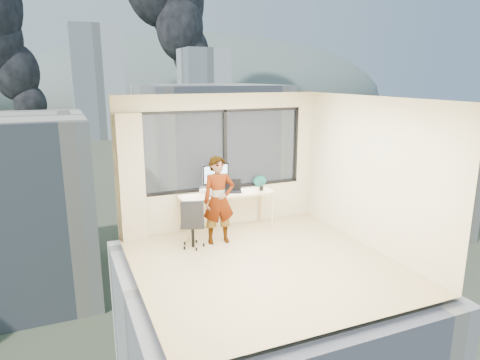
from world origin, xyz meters
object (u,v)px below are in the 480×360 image
desk (227,212)px  person (219,200)px  game_console (208,190)px  laptop (233,187)px  monitor (216,178)px  handbag (260,181)px  chair (193,222)px

desk → person: size_ratio=1.15×
desk → game_console: bearing=141.6°
desk → person: person is taller
laptop → person: bearing=-114.4°
person → game_console: (0.06, 0.75, 0.00)m
monitor → laptop: monitor is taller
laptop → game_console: bearing=170.6°
laptop → handbag: (0.66, 0.20, 0.00)m
monitor → game_console: (-0.12, 0.09, -0.24)m
person → handbag: (1.15, 0.73, 0.07)m
laptop → handbag: bearing=34.8°
game_console → laptop: size_ratio=0.93×
desk → game_console: size_ratio=5.65×
chair → handbag: (1.65, 0.76, 0.41)m
desk → person: (-0.35, -0.52, 0.41)m
game_console → handbag: bearing=20.6°
monitor → laptop: size_ratio=1.62×
desk → chair: chair is taller
person → handbag: 1.36m
chair → handbag: handbag is taller
game_console → laptop: 0.49m
handbag → person: bearing=-133.6°
desk → handbag: size_ratio=6.35×
desk → monitor: 0.69m
person → handbag: bearing=37.2°
person → desk: bearing=61.0°
desk → laptop: bearing=2.9°
chair → monitor: size_ratio=1.63×
person → laptop: size_ratio=4.56×
desk → handbag: handbag is taller
monitor → game_console: monitor is taller
laptop → monitor: bearing=175.1°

